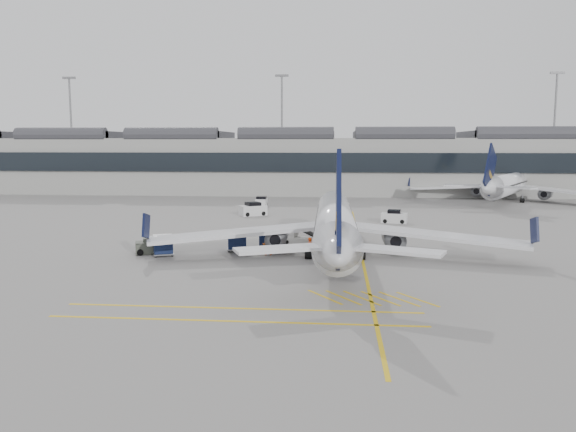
# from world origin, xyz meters

# --- Properties ---
(ground) EXTENTS (220.00, 220.00, 0.00)m
(ground) POSITION_xyz_m (0.00, 0.00, 0.00)
(ground) COLOR gray
(ground) RESTS_ON ground
(terminal) EXTENTS (200.00, 20.45, 12.40)m
(terminal) POSITION_xyz_m (0.00, 71.93, 6.14)
(terminal) COLOR #9E9E99
(terminal) RESTS_ON ground
(light_masts) EXTENTS (113.00, 0.60, 25.45)m
(light_masts) POSITION_xyz_m (-1.67, 86.00, 14.49)
(light_masts) COLOR slate
(light_masts) RESTS_ON ground
(apron_markings) EXTENTS (0.25, 60.00, 0.01)m
(apron_markings) POSITION_xyz_m (10.00, 10.00, 0.01)
(apron_markings) COLOR gold
(apron_markings) RESTS_ON ground
(airliner_main) EXTENTS (33.49, 36.59, 9.73)m
(airliner_main) POSITION_xyz_m (7.59, 6.90, 2.86)
(airliner_main) COLOR silver
(airliner_main) RESTS_ON ground
(airliner_far) EXTENTS (31.46, 34.70, 10.12)m
(airliner_far) POSITION_xyz_m (37.83, 57.70, 2.97)
(airliner_far) COLOR silver
(airliner_far) RESTS_ON ground
(belt_loader) EXTENTS (4.55, 2.55, 1.80)m
(belt_loader) POSITION_xyz_m (4.16, 12.54, 0.53)
(belt_loader) COLOR silver
(belt_loader) RESTS_ON ground
(baggage_cart_a) EXTENTS (1.79, 1.59, 1.61)m
(baggage_cart_a) POSITION_xyz_m (7.19, 3.64, 0.86)
(baggage_cart_a) COLOR gray
(baggage_cart_a) RESTS_ON ground
(baggage_cart_b) EXTENTS (2.08, 1.81, 1.95)m
(baggage_cart_b) POSITION_xyz_m (-1.56, 8.28, 1.04)
(baggage_cart_b) COLOR gray
(baggage_cart_b) RESTS_ON ground
(baggage_cart_c) EXTENTS (2.09, 1.88, 1.84)m
(baggage_cart_c) POSITION_xyz_m (1.41, 9.15, 0.98)
(baggage_cart_c) COLOR gray
(baggage_cart_c) RESTS_ON ground
(baggage_cart_d) EXTENTS (2.20, 2.03, 1.87)m
(baggage_cart_d) POSITION_xyz_m (-7.80, 5.45, 1.00)
(baggage_cart_d) COLOR gray
(baggage_cart_d) RESTS_ON ground
(ramp_agent_a) EXTENTS (0.76, 0.80, 1.83)m
(ramp_agent_a) POSITION_xyz_m (5.44, 5.58, 0.92)
(ramp_agent_a) COLOR #FF460D
(ramp_agent_a) RESTS_ON ground
(ramp_agent_b) EXTENTS (0.96, 0.78, 1.86)m
(ramp_agent_b) POSITION_xyz_m (1.48, 6.65, 0.93)
(ramp_agent_b) COLOR #E25C0B
(ramp_agent_b) RESTS_ON ground
(pushback_tug) EXTENTS (3.09, 2.47, 1.51)m
(pushback_tug) POSITION_xyz_m (-9.24, 6.30, 0.67)
(pushback_tug) COLOR #474B40
(pushback_tug) RESTS_ON ground
(safety_cone_nose) EXTENTS (0.33, 0.33, 0.46)m
(safety_cone_nose) POSITION_xyz_m (9.21, 20.55, 0.23)
(safety_cone_nose) COLOR #F24C0A
(safety_cone_nose) RESTS_ON ground
(safety_cone_engine) EXTENTS (0.39, 0.39, 0.55)m
(safety_cone_engine) POSITION_xyz_m (15.74, 8.41, 0.27)
(safety_cone_engine) COLOR #F24C0A
(safety_cone_engine) RESTS_ON ground
(service_van_left) EXTENTS (4.06, 3.50, 1.87)m
(service_van_left) POSITION_xyz_m (-3.98, 34.22, 0.84)
(service_van_left) COLOR silver
(service_van_left) RESTS_ON ground
(service_van_mid) EXTENTS (1.70, 3.30, 1.68)m
(service_van_mid) POSITION_xyz_m (-4.25, 45.17, 0.75)
(service_van_mid) COLOR silver
(service_van_mid) RESTS_ON ground
(service_van_right) EXTENTS (3.45, 2.19, 1.65)m
(service_van_right) POSITION_xyz_m (15.01, 28.60, 0.74)
(service_van_right) COLOR silver
(service_van_right) RESTS_ON ground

